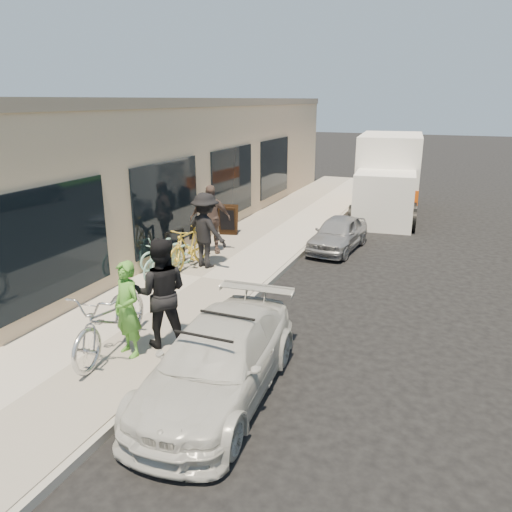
% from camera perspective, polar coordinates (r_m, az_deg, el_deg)
% --- Properties ---
extents(ground, '(120.00, 120.00, 0.00)m').
position_cam_1_polar(ground, '(8.72, -3.90, -11.26)').
color(ground, black).
rests_on(ground, ground).
extents(sidewalk, '(3.00, 34.00, 0.15)m').
position_cam_1_polar(sidewalk, '(11.96, -6.22, -2.73)').
color(sidewalk, '#ABA59A').
rests_on(sidewalk, ground).
extents(curb, '(0.12, 34.00, 0.13)m').
position_cam_1_polar(curb, '(11.35, 0.70, -3.82)').
color(curb, '#9B978E').
rests_on(curb, ground).
extents(storefront, '(3.60, 20.00, 4.22)m').
position_cam_1_polar(storefront, '(17.30, -8.12, 10.46)').
color(storefront, tan).
rests_on(storefront, ground).
extents(bike_rack, '(0.23, 0.61, 0.89)m').
position_cam_1_polar(bike_rack, '(12.81, -9.25, 1.40)').
color(bike_rack, black).
rests_on(bike_rack, sidewalk).
extents(sandwich_board, '(0.67, 0.67, 0.90)m').
position_cam_1_polar(sandwich_board, '(15.52, -3.19, 4.12)').
color(sandwich_board, black).
rests_on(sandwich_board, sidewalk).
extents(sedan_white, '(1.83, 3.95, 1.16)m').
position_cam_1_polar(sedan_white, '(7.42, -4.33, -11.87)').
color(sedan_white, silver).
rests_on(sedan_white, ground).
extents(sedan_silver, '(1.39, 2.95, 0.98)m').
position_cam_1_polar(sedan_silver, '(14.59, 9.36, 2.56)').
color(sedan_silver, '#97979C').
rests_on(sedan_silver, ground).
extents(moving_truck, '(2.77, 6.11, 2.92)m').
position_cam_1_polar(moving_truck, '(19.82, 14.83, 8.51)').
color(moving_truck, white).
rests_on(moving_truck, ground).
extents(tandem_bike, '(1.06, 2.29, 1.16)m').
position_cam_1_polar(tandem_bike, '(8.60, -16.18, -6.98)').
color(tandem_bike, silver).
rests_on(tandem_bike, sidewalk).
extents(woman_rider, '(0.69, 0.57, 1.60)m').
position_cam_1_polar(woman_rider, '(8.36, -14.50, -5.89)').
color(woman_rider, '#4E9933').
rests_on(woman_rider, sidewalk).
extents(man_standing, '(1.14, 1.04, 1.89)m').
position_cam_1_polar(man_standing, '(8.51, -10.78, -4.13)').
color(man_standing, black).
rests_on(man_standing, sidewalk).
extents(cruiser_bike_a, '(0.51, 1.51, 0.90)m').
position_cam_1_polar(cruiser_bike_a, '(11.93, -10.63, -0.33)').
color(cruiser_bike_a, '#82C2B1').
rests_on(cruiser_bike_a, sidewalk).
extents(cruiser_bike_b, '(1.19, 1.60, 0.80)m').
position_cam_1_polar(cruiser_bike_b, '(12.58, -10.06, 0.41)').
color(cruiser_bike_b, '#82C2B1').
rests_on(cruiser_bike_b, sidewalk).
extents(cruiser_bike_c, '(0.60, 1.81, 1.08)m').
position_cam_1_polar(cruiser_bike_c, '(12.51, -7.68, 1.07)').
color(cruiser_bike_c, gold).
rests_on(cruiser_bike_c, sidewalk).
extents(bystander_a, '(1.36, 1.00, 1.87)m').
position_cam_1_polar(bystander_a, '(12.41, -5.78, 2.93)').
color(bystander_a, black).
rests_on(bystander_a, sidewalk).
extents(bystander_b, '(1.17, 0.98, 1.87)m').
position_cam_1_polar(bystander_b, '(13.59, -5.25, 4.21)').
color(bystander_b, brown).
rests_on(bystander_b, sidewalk).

